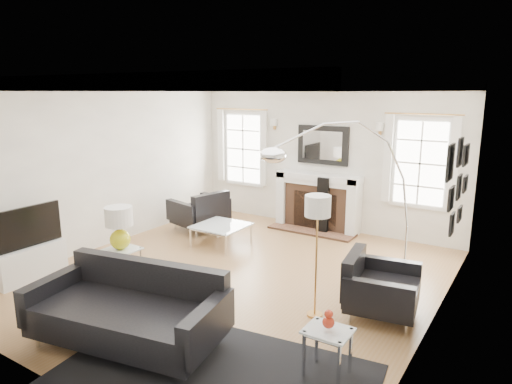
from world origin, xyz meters
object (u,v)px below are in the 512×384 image
Objects in this scene: sofa at (131,311)px; arc_floor_lamp at (342,200)px; armchair_left at (201,212)px; gourd_lamp at (119,225)px; coffee_table at (221,227)px; armchair_right at (378,288)px; fireplace at (317,202)px.

sofa is 2.93m from arc_floor_lamp.
armchair_left is at bearing 160.48° from arc_floor_lamp.
armchair_left is 1.83× the size of gourd_lamp.
armchair_left is 1.33× the size of coffee_table.
armchair_right is at bearing -28.51° from arc_floor_lamp.
sofa is 1.99× the size of armchair_left.
sofa reaches higher than armchair_right.
fireplace is 3.56m from armchair_right.
fireplace is at bearing 61.13° from coffee_table.
coffee_table is 1.38× the size of gourd_lamp.
fireplace is 1.51× the size of armchair_left.
arc_floor_lamp reaches higher than armchair_left.
armchair_right is 3.55m from gourd_lamp.
sofa reaches higher than armchair_left.
sofa is 0.93× the size of arc_floor_lamp.
armchair_left is 1.09× the size of armchair_right.
sofa is 2.89m from armchair_right.
sofa is 2.16× the size of armchair_right.
arc_floor_lamp is at bearing -58.93° from fireplace.
gourd_lamp is 0.26× the size of arc_floor_lamp.
sofa is at bearing -38.01° from gourd_lamp.
fireplace is 0.71× the size of arc_floor_lamp.
coffee_table is (-1.10, 3.08, -0.03)m from sofa.
arc_floor_lamp is at bearing -19.52° from armchair_left.
fireplace is 0.76× the size of sofa.
gourd_lamp is (-3.37, -1.02, 0.51)m from armchair_right.
armchair_right is at bearing -18.07° from coffee_table.
fireplace is 3.00m from arc_floor_lamp.
arc_floor_lamp is (2.73, 1.36, 0.44)m from gourd_lamp.
arc_floor_lamp is at bearing -15.16° from coffee_table.
gourd_lamp is at bearing 141.99° from sofa.
arc_floor_lamp reaches higher than coffee_table.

